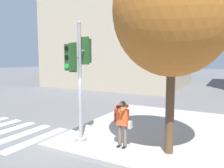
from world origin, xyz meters
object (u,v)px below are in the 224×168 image
(street_tree, at_px, (173,11))
(fire_hydrant, at_px, (116,114))
(person_photographer, at_px, (123,120))
(traffic_signal_pole, at_px, (79,69))

(street_tree, distance_m, fire_hydrant, 5.79)
(person_photographer, distance_m, fire_hydrant, 3.30)
(person_photographer, relative_size, street_tree, 0.25)
(traffic_signal_pole, height_order, person_photographer, traffic_signal_pole)
(traffic_signal_pole, height_order, fire_hydrant, traffic_signal_pole)
(person_photographer, bearing_deg, traffic_signal_pole, -173.37)
(traffic_signal_pole, bearing_deg, street_tree, 8.58)
(street_tree, xyz_separation_m, fire_hydrant, (-3.22, 2.47, -4.13))
(street_tree, bearing_deg, fire_hydrant, 142.55)
(fire_hydrant, bearing_deg, traffic_signal_pole, -89.31)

